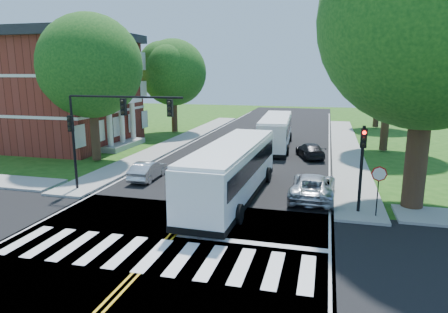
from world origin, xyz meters
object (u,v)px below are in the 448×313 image
(suv, at_px, (313,186))
(dark_sedan, at_px, (310,150))
(signal_ne, at_px, (362,158))
(bus_lead, at_px, (232,170))
(hatchback, at_px, (148,170))
(signal_nw, at_px, (107,121))
(bus_follow, at_px, (276,131))

(suv, distance_m, dark_sedan, 11.27)
(signal_ne, xyz_separation_m, bus_lead, (-6.85, 0.92, -1.28))
(bus_lead, bearing_deg, hatchback, -19.74)
(dark_sedan, bearing_deg, signal_ne, 85.79)
(signal_ne, bearing_deg, hatchback, 165.33)
(bus_lead, distance_m, suv, 4.71)
(suv, relative_size, dark_sedan, 1.23)
(signal_ne, height_order, bus_lead, signal_ne)
(signal_nw, xyz_separation_m, signal_ne, (14.06, 0.01, -1.41))
(signal_nw, bearing_deg, bus_lead, 7.34)
(signal_ne, relative_size, bus_follow, 0.38)
(bus_follow, distance_m, hatchback, 15.36)
(signal_nw, bearing_deg, bus_follow, 66.08)
(signal_nw, distance_m, suv, 12.40)
(signal_ne, distance_m, dark_sedan, 13.79)
(dark_sedan, bearing_deg, signal_nw, 33.21)
(hatchback, height_order, dark_sedan, hatchback)
(bus_follow, height_order, suv, bus_follow)
(suv, bearing_deg, signal_ne, 141.11)
(signal_ne, height_order, dark_sedan, signal_ne)
(signal_ne, relative_size, bus_lead, 0.36)
(signal_ne, bearing_deg, bus_lead, 172.38)
(signal_ne, distance_m, suv, 3.82)
(bus_follow, distance_m, dark_sedan, 5.30)
(bus_lead, height_order, suv, bus_lead)
(suv, bearing_deg, bus_follow, -73.67)
(signal_nw, distance_m, hatchback, 5.17)
(bus_follow, height_order, hatchback, bus_follow)
(signal_nw, xyz_separation_m, dark_sedan, (11.04, 13.27, -3.75))
(signal_nw, height_order, signal_ne, signal_nw)
(bus_lead, relative_size, hatchback, 3.24)
(bus_lead, relative_size, bus_follow, 1.06)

